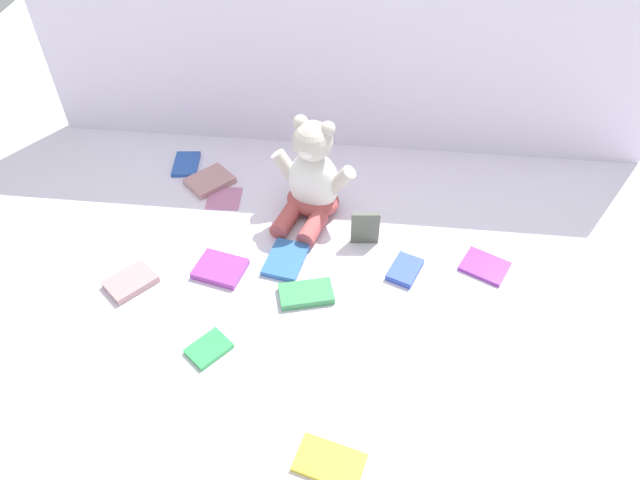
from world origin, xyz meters
name	(u,v)px	position (x,y,z in m)	size (l,w,h in m)	color
ground_plane	(331,241)	(0.00, 0.00, 0.00)	(3.20, 3.20, 0.00)	silver
backdrop_drape	(347,49)	(0.00, 0.46, 0.33)	(1.85, 0.03, 0.65)	white
teddy_bear	(312,180)	(-0.06, 0.12, 0.11)	(0.25, 0.24, 0.30)	white
book_case_0	(286,260)	(-0.11, -0.09, 0.01)	(0.09, 0.13, 0.02)	#2D60AA
book_case_1	(186,164)	(-0.48, 0.28, 0.01)	(0.07, 0.12, 0.01)	#264FAB
book_case_2	(210,181)	(-0.38, 0.20, 0.01)	(0.10, 0.13, 0.02)	#B07C7E
book_case_3	(131,282)	(-0.48, -0.21, 0.01)	(0.09, 0.12, 0.02)	#A87D80
book_case_4	(330,462)	(0.06, -0.62, 0.01)	(0.08, 0.13, 0.01)	yellow
book_case_5	(405,270)	(0.20, -0.09, 0.01)	(0.07, 0.10, 0.02)	#2E4AB5
book_case_6	(224,198)	(-0.33, 0.14, 0.00)	(0.10, 0.10, 0.01)	#B36792
book_case_7	(485,266)	(0.41, -0.06, 0.01)	(0.09, 0.11, 0.01)	purple
book_case_8	(306,294)	(-0.04, -0.20, 0.01)	(0.07, 0.13, 0.02)	#3B9152
book_case_9	(365,228)	(0.09, 0.01, 0.05)	(0.08, 0.01, 0.10)	#525649
book_case_10	(220,269)	(-0.27, -0.14, 0.01)	(0.10, 0.12, 0.02)	purple
book_case_11	(209,349)	(-0.24, -0.38, 0.01)	(0.07, 0.09, 0.01)	green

